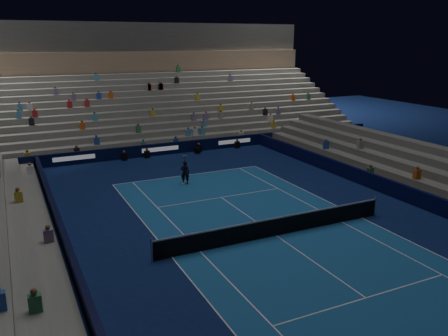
% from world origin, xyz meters
% --- Properties ---
extents(ground, '(90.00, 90.00, 0.00)m').
position_xyz_m(ground, '(0.00, 0.00, 0.00)').
color(ground, '#0C1A4C').
rests_on(ground, ground).
extents(court_surface, '(10.97, 23.77, 0.01)m').
position_xyz_m(court_surface, '(0.00, 0.00, 0.01)').
color(court_surface, '#1B5595').
rests_on(court_surface, ground).
extents(sponsor_barrier_far, '(44.00, 0.25, 1.00)m').
position_xyz_m(sponsor_barrier_far, '(0.00, 18.50, 0.50)').
color(sponsor_barrier_far, black).
rests_on(sponsor_barrier_far, ground).
extents(sponsor_barrier_east, '(0.25, 37.00, 1.00)m').
position_xyz_m(sponsor_barrier_east, '(9.70, 0.00, 0.50)').
color(sponsor_barrier_east, '#080933').
rests_on(sponsor_barrier_east, ground).
extents(sponsor_barrier_west, '(0.25, 37.00, 1.00)m').
position_xyz_m(sponsor_barrier_west, '(-9.70, 0.00, 0.50)').
color(sponsor_barrier_west, black).
rests_on(sponsor_barrier_west, ground).
extents(grandstand_main, '(44.00, 15.20, 11.20)m').
position_xyz_m(grandstand_main, '(0.00, 27.90, 3.38)').
color(grandstand_main, slate).
rests_on(grandstand_main, ground).
extents(tennis_net, '(12.90, 0.10, 1.10)m').
position_xyz_m(tennis_net, '(0.00, 0.00, 0.50)').
color(tennis_net, '#B2B2B7').
rests_on(tennis_net, ground).
extents(tennis_player, '(0.68, 0.55, 1.62)m').
position_xyz_m(tennis_player, '(-1.01, 9.95, 0.81)').
color(tennis_player, black).
rests_on(tennis_player, ground).
extents(broadcast_camera, '(0.45, 0.86, 0.51)m').
position_xyz_m(broadcast_camera, '(3.06, 17.72, 0.27)').
color(broadcast_camera, black).
rests_on(broadcast_camera, ground).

